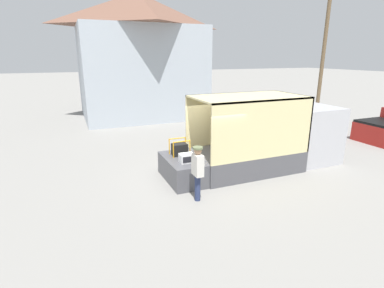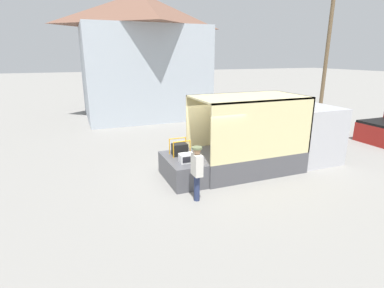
{
  "view_description": "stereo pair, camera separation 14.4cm",
  "coord_description": "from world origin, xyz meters",
  "views": [
    {
      "loc": [
        -4.11,
        -9.44,
        4.34
      ],
      "look_at": [
        -0.29,
        -0.2,
        1.38
      ],
      "focal_mm": 28.0,
      "sensor_mm": 36.0,
      "label": 1
    },
    {
      "loc": [
        -3.98,
        -9.49,
        4.34
      ],
      "look_at": [
        -0.29,
        -0.2,
        1.38
      ],
      "focal_mm": 28.0,
      "sensor_mm": 36.0,
      "label": 2
    }
  ],
  "objects": [
    {
      "name": "utility_pole",
      "position": [
        14.19,
        8.65,
        4.77
      ],
      "size": [
        1.8,
        0.28,
        9.22
      ],
      "color": "brown",
      "rests_on": "ground"
    },
    {
      "name": "tailgate_deck",
      "position": [
        -0.59,
        0.0,
        0.41
      ],
      "size": [
        1.17,
        2.17,
        0.83
      ],
      "primitive_type": "cube",
      "color": "#4C4C51",
      "rests_on": "ground"
    },
    {
      "name": "ground_plane",
      "position": [
        0.0,
        0.0,
        0.0
      ],
      "size": [
        160.0,
        160.0,
        0.0
      ],
      "primitive_type": "plane",
      "color": "gray"
    },
    {
      "name": "box_truck",
      "position": [
        3.64,
        -0.0,
        0.96
      ],
      "size": [
        6.15,
        2.29,
        2.91
      ],
      "color": "#B2B2B7",
      "rests_on": "ground"
    },
    {
      "name": "portable_generator",
      "position": [
        -0.52,
        0.38,
        1.05
      ],
      "size": [
        0.67,
        0.5,
        0.59
      ],
      "color": "black",
      "rests_on": "tailgate_deck"
    },
    {
      "name": "worker_person",
      "position": [
        -0.72,
        -1.69,
        1.07
      ],
      "size": [
        0.31,
        0.44,
        1.74
      ],
      "color": "navy",
      "rests_on": "ground"
    },
    {
      "name": "house_backdrop",
      "position": [
        0.96,
        12.55,
        4.31
      ],
      "size": [
        8.63,
        7.01,
        8.46
      ],
      "color": "#A8B2BC",
      "rests_on": "ground"
    },
    {
      "name": "microwave",
      "position": [
        -0.58,
        -0.45,
        0.98
      ],
      "size": [
        0.5,
        0.36,
        0.3
      ],
      "color": "white",
      "rests_on": "tailgate_deck"
    }
  ]
}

